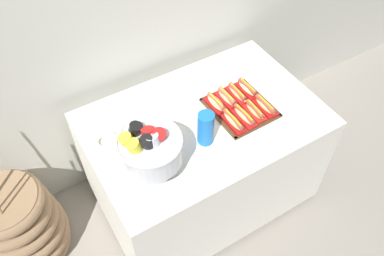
% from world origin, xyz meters
% --- Properties ---
extents(ground_plane, '(10.00, 10.00, 0.00)m').
position_xyz_m(ground_plane, '(0.00, 0.00, 0.00)').
color(ground_plane, gray).
extents(buffet_table, '(1.33, 0.88, 0.80)m').
position_xyz_m(buffet_table, '(0.00, 0.00, 0.42)').
color(buffet_table, white).
rests_on(buffet_table, ground_plane).
extents(floor_vase, '(0.54, 0.54, 1.15)m').
position_xyz_m(floor_vase, '(-1.15, 0.24, 0.28)').
color(floor_vase, '#896B4C').
rests_on(floor_vase, ground_plane).
extents(serving_tray, '(0.34, 0.37, 0.01)m').
position_xyz_m(serving_tray, '(0.22, -0.04, 0.80)').
color(serving_tray, '#472B19').
rests_on(serving_tray, buffet_table).
extents(hot_dog_0, '(0.06, 0.18, 0.06)m').
position_xyz_m(hot_dog_0, '(0.11, -0.13, 0.83)').
color(hot_dog_0, '#B21414').
rests_on(hot_dog_0, serving_tray).
extents(hot_dog_1, '(0.07, 0.18, 0.06)m').
position_xyz_m(hot_dog_1, '(0.18, -0.13, 0.83)').
color(hot_dog_1, red).
rests_on(hot_dog_1, serving_tray).
extents(hot_dog_2, '(0.07, 0.16, 0.06)m').
position_xyz_m(hot_dog_2, '(0.26, -0.12, 0.83)').
color(hot_dog_2, red).
rests_on(hot_dog_2, serving_tray).
extents(hot_dog_3, '(0.07, 0.17, 0.06)m').
position_xyz_m(hot_dog_3, '(0.33, -0.12, 0.83)').
color(hot_dog_3, '#B21414').
rests_on(hot_dog_3, serving_tray).
extents(hot_dog_4, '(0.07, 0.17, 0.06)m').
position_xyz_m(hot_dog_4, '(0.10, 0.04, 0.83)').
color(hot_dog_4, '#B21414').
rests_on(hot_dog_4, serving_tray).
extents(hot_dog_5, '(0.06, 0.17, 0.06)m').
position_xyz_m(hot_dog_5, '(0.18, 0.04, 0.83)').
color(hot_dog_5, red).
rests_on(hot_dog_5, serving_tray).
extents(hot_dog_6, '(0.06, 0.18, 0.06)m').
position_xyz_m(hot_dog_6, '(0.25, 0.04, 0.83)').
color(hot_dog_6, red).
rests_on(hot_dog_6, serving_tray).
extents(hot_dog_7, '(0.07, 0.17, 0.06)m').
position_xyz_m(hot_dog_7, '(0.33, 0.04, 0.83)').
color(hot_dog_7, '#B21414').
rests_on(hot_dog_7, serving_tray).
extents(punch_bowl, '(0.32, 0.32, 0.27)m').
position_xyz_m(punch_bowl, '(-0.41, -0.15, 0.96)').
color(punch_bowl, silver).
rests_on(punch_bowl, buffet_table).
extents(cup_stack, '(0.09, 0.09, 0.20)m').
position_xyz_m(cup_stack, '(-0.08, -0.14, 0.90)').
color(cup_stack, blue).
rests_on(cup_stack, buffet_table).
extents(donut, '(0.14, 0.14, 0.03)m').
position_xyz_m(donut, '(-0.54, 0.12, 0.81)').
color(donut, silver).
rests_on(donut, buffet_table).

